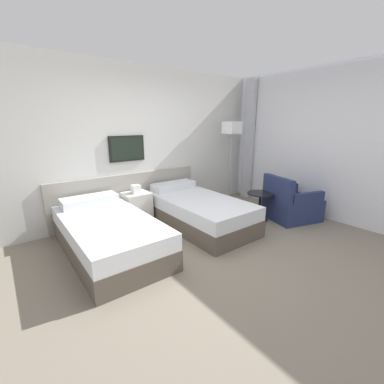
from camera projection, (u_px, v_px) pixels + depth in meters
The scene contains 9 objects.
ground_plane at pixel (217, 256), 3.44m from camera, with size 16.00×16.00×0.00m, color slate.
wall_headboard at pixel (141, 147), 4.66m from camera, with size 10.00×0.10×2.70m.
wall_window at pixel (333, 145), 4.51m from camera, with size 0.21×4.53×2.70m.
bed_near_door at pixel (109, 234), 3.50m from camera, with size 1.03×2.00×0.62m.
bed_near_window at pixel (198, 211), 4.42m from camera, with size 1.03×2.00×0.62m.
nightstand at pixel (137, 207), 4.52m from camera, with size 0.43×0.41×0.69m.
floor_lamp at pixel (232, 133), 5.34m from camera, with size 0.30×0.30×1.75m.
side_table at pixel (260, 201), 4.62m from camera, with size 0.47×0.47×0.51m.
armchair at pixel (291, 205), 4.69m from camera, with size 1.00×0.92×0.82m.
Camera 1 is at (-2.14, -2.25, 1.73)m, focal length 24.00 mm.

